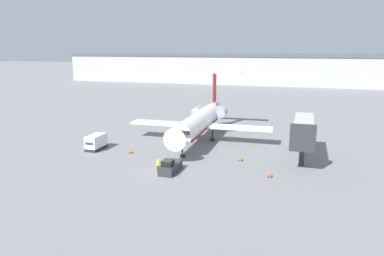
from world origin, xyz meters
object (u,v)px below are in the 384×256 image
worker_near_tug (158,165)px  traffic_cone_right (241,158)px  airplane_main (200,121)px  traffic_cone_mid (270,174)px  jet_bridge (303,130)px  pushback_tug (170,167)px  traffic_cone_left (131,151)px  luggage_cart (96,142)px

worker_near_tug → traffic_cone_right: (9.34, 7.77, -0.49)m
airplane_main → worker_near_tug: (-0.68, -16.81, -2.64)m
traffic_cone_right → worker_near_tug: bearing=-140.2°
airplane_main → traffic_cone_right: bearing=-46.2°
traffic_cone_mid → jet_bridge: jet_bridge is taller
pushback_tug → worker_near_tug: bearing=-174.9°
traffic_cone_right → traffic_cone_left: bearing=-176.1°
pushback_tug → traffic_cone_mid: size_ratio=5.58×
pushback_tug → traffic_cone_right: (7.75, 7.63, -0.34)m
traffic_cone_left → traffic_cone_right: bearing=3.9°
traffic_cone_right → jet_bridge: size_ratio=0.06×
traffic_cone_left → jet_bridge: size_ratio=0.06×
luggage_cart → traffic_cone_left: luggage_cart is taller
airplane_main → jet_bridge: size_ratio=2.12×
pushback_tug → luggage_cart: luggage_cart is taller
pushback_tug → traffic_cone_left: 11.00m
traffic_cone_mid → jet_bridge: bearing=66.6°
luggage_cart → pushback_tug: bearing=-24.3°
traffic_cone_left → jet_bridge: jet_bridge is taller
traffic_cone_mid → airplane_main: bearing=132.2°
luggage_cart → worker_near_tug: luggage_cart is taller
pushback_tug → traffic_cone_mid: 12.59m
pushback_tug → luggage_cart: size_ratio=1.15×
airplane_main → traffic_cone_left: 13.28m
pushback_tug → traffic_cone_left: (-8.85, 6.51, -0.41)m
traffic_cone_left → traffic_cone_mid: traffic_cone_mid is taller
airplane_main → traffic_cone_mid: 20.09m
luggage_cart → traffic_cone_left: bearing=-2.0°
worker_near_tug → traffic_cone_left: (-7.26, 6.65, -0.56)m
airplane_main → jet_bridge: bearing=-20.8°
luggage_cart → jet_bridge: size_ratio=0.31×
pushback_tug → traffic_cone_left: bearing=143.7°
pushback_tug → worker_near_tug: 1.61m
pushback_tug → luggage_cart: 16.35m
jet_bridge → traffic_cone_mid: bearing=-113.4°
luggage_cart → traffic_cone_left: size_ratio=5.44×
traffic_cone_left → traffic_cone_right: 16.64m
luggage_cart → worker_near_tug: (13.30, -6.86, -0.33)m
worker_near_tug → traffic_cone_left: 9.86m
luggage_cart → worker_near_tug: bearing=-27.3°
traffic_cone_right → jet_bridge: bearing=17.5°
worker_near_tug → traffic_cone_mid: bearing=8.6°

